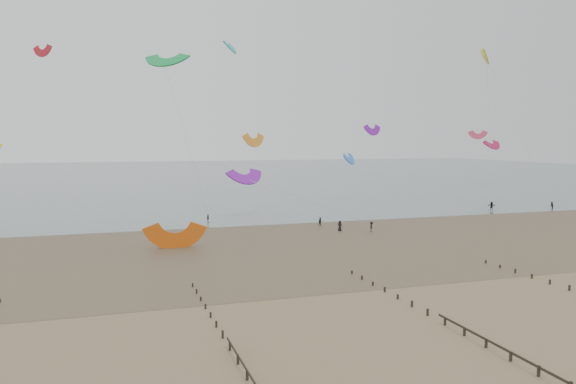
% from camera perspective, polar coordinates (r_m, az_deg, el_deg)
% --- Properties ---
extents(ground, '(500.00, 500.00, 0.00)m').
position_cam_1_polar(ground, '(52.51, 7.97, -11.54)').
color(ground, brown).
rests_on(ground, ground).
extents(sea_and_shore, '(500.00, 665.00, 0.03)m').
position_cam_1_polar(sea_and_shore, '(82.96, -5.09, -5.22)').
color(sea_and_shore, '#475654').
rests_on(sea_and_shore, ground).
extents(groynes, '(72.16, 50.16, 1.00)m').
position_cam_1_polar(groynes, '(39.74, 26.23, -17.01)').
color(groynes, black).
rests_on(groynes, ground).
extents(kitesurfers, '(138.94, 22.21, 1.87)m').
position_cam_1_polar(kitesurfers, '(108.54, 10.96, -2.33)').
color(kitesurfers, black).
rests_on(kitesurfers, ground).
extents(grounded_kite, '(7.81, 6.34, 4.04)m').
position_cam_1_polar(grounded_kite, '(80.80, -11.38, -5.60)').
color(grounded_kite, '#E6580E').
rests_on(grounded_kite, ground).
extents(kites_airborne, '(228.59, 123.35, 39.85)m').
position_cam_1_polar(kites_airborne, '(135.15, -17.26, 7.99)').
color(kites_airborne, blue).
rests_on(kites_airborne, ground).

